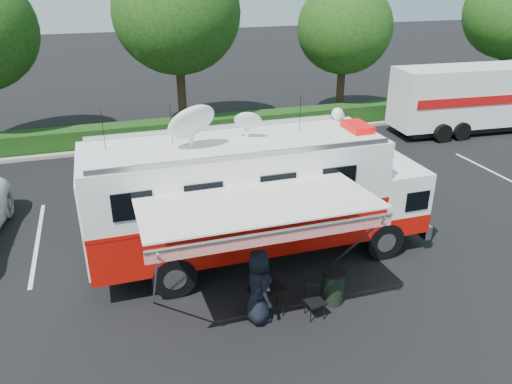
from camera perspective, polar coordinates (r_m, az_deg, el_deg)
ground_plane at (r=15.17m, az=0.58°, el=-7.30°), size 120.00×120.00×0.00m
back_border at (r=25.86m, az=-6.26°, el=17.65°), size 60.00×6.14×8.87m
stall_lines at (r=17.57m, az=-4.04°, el=-2.64°), size 24.12×5.50×0.01m
command_truck at (r=14.19m, az=0.29°, el=-0.41°), size 9.81×2.70×4.71m
awning at (r=11.10m, az=0.45°, el=-1.97°), size 5.35×2.76×3.23m
person at (r=12.73m, az=0.30°, el=-14.34°), size 0.70×1.00×1.94m
folding_table at (r=12.50m, az=1.20°, el=-11.16°), size 1.00×0.81×0.75m
folding_chair at (r=12.64m, az=6.57°, el=-11.70°), size 0.51×0.54×0.94m
trash_bin at (r=13.19m, az=8.78°, el=-10.60°), size 0.62×0.62×0.92m
semi_trailer at (r=29.19m, az=25.60°, el=9.81°), size 11.18×3.08×3.41m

